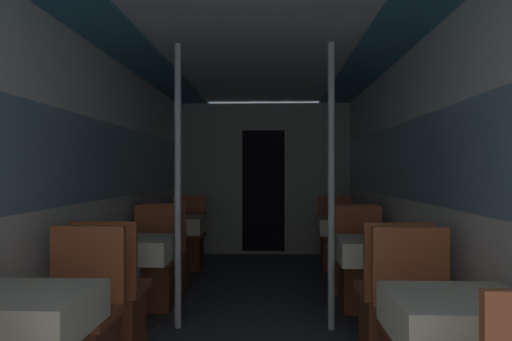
% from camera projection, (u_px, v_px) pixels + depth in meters
% --- Properties ---
extents(wall_left, '(0.05, 8.37, 2.28)m').
position_uv_depth(wall_left, '(99.00, 181.00, 4.23)').
color(wall_left, silver).
rests_on(wall_left, ground_plane).
extents(wall_right, '(0.05, 8.37, 2.28)m').
position_uv_depth(wall_right, '(415.00, 182.00, 4.14)').
color(wall_right, silver).
rests_on(wall_right, ground_plane).
extents(ceiling_panel, '(2.66, 8.37, 0.07)m').
position_uv_depth(ceiling_panel, '(255.00, 44.00, 4.18)').
color(ceiling_panel, silver).
rests_on(ceiling_panel, wall_left).
extents(bulkhead_far, '(2.61, 0.09, 2.28)m').
position_uv_depth(bulkhead_far, '(263.00, 179.00, 7.56)').
color(bulkhead_far, '#A8A8A3').
rests_on(bulkhead_far, ground_plane).
extents(dining_table_left_0, '(0.59, 0.59, 0.72)m').
position_uv_depth(dining_table_left_0, '(23.00, 319.00, 2.21)').
color(dining_table_left_0, '#4C4C51').
rests_on(dining_table_left_0, ground_plane).
extents(dining_table_left_1, '(0.59, 0.59, 0.72)m').
position_uv_depth(dining_table_left_1, '(136.00, 252.00, 4.01)').
color(dining_table_left_1, '#4C4C51').
rests_on(dining_table_left_1, ground_plane).
extents(chair_left_near_1, '(0.44, 0.44, 0.93)m').
position_uv_depth(chair_left_near_1, '(112.00, 312.00, 3.42)').
color(chair_left_near_1, brown).
rests_on(chair_left_near_1, ground_plane).
extents(chair_left_far_1, '(0.44, 0.44, 0.93)m').
position_uv_depth(chair_left_far_1, '(153.00, 275.00, 4.60)').
color(chair_left_far_1, brown).
rests_on(chair_left_far_1, ground_plane).
extents(support_pole_left_1, '(0.05, 0.05, 2.28)m').
position_uv_depth(support_pole_left_1, '(178.00, 186.00, 4.00)').
color(support_pole_left_1, silver).
rests_on(support_pole_left_1, ground_plane).
extents(dining_table_left_2, '(0.59, 0.59, 0.72)m').
position_uv_depth(dining_table_left_2, '(179.00, 227.00, 5.81)').
color(dining_table_left_2, '#4C4C51').
rests_on(dining_table_left_2, ground_plane).
extents(chair_left_near_2, '(0.44, 0.44, 0.93)m').
position_uv_depth(chair_left_near_2, '(168.00, 263.00, 5.23)').
color(chair_left_near_2, brown).
rests_on(chair_left_near_2, ground_plane).
extents(chair_left_far_2, '(0.44, 0.44, 0.93)m').
position_uv_depth(chair_left_far_2, '(187.00, 246.00, 6.40)').
color(chair_left_far_2, brown).
rests_on(chair_left_far_2, ground_plane).
extents(dining_table_right_0, '(0.59, 0.59, 0.72)m').
position_uv_depth(dining_table_right_0, '(460.00, 324.00, 2.14)').
color(dining_table_right_0, '#4C4C51').
rests_on(dining_table_right_0, ground_plane).
extents(dining_table_right_1, '(0.59, 0.59, 0.72)m').
position_uv_depth(dining_table_right_1, '(375.00, 254.00, 3.94)').
color(dining_table_right_1, '#4C4C51').
rests_on(dining_table_right_1, ground_plane).
extents(chair_right_near_1, '(0.44, 0.44, 0.93)m').
position_uv_depth(chair_right_near_1, '(392.00, 314.00, 3.36)').
color(chair_right_near_1, brown).
rests_on(chair_right_near_1, ground_plane).
extents(chair_right_far_1, '(0.44, 0.44, 0.93)m').
position_uv_depth(chair_right_far_1, '(362.00, 277.00, 4.53)').
color(chair_right_far_1, brown).
rests_on(chair_right_far_1, ground_plane).
extents(support_pole_right_1, '(0.05, 0.05, 2.28)m').
position_uv_depth(support_pole_right_1, '(331.00, 186.00, 3.96)').
color(support_pole_right_1, silver).
rests_on(support_pole_right_1, ground_plane).
extents(dining_table_right_2, '(0.59, 0.59, 0.72)m').
position_uv_depth(dining_table_right_2, '(343.00, 228.00, 5.75)').
color(dining_table_right_2, '#4C4C51').
rests_on(dining_table_right_2, ground_plane).
extents(chair_right_near_2, '(0.44, 0.44, 0.93)m').
position_uv_depth(chair_right_near_2, '(351.00, 264.00, 5.16)').
color(chair_right_near_2, brown).
rests_on(chair_right_near_2, ground_plane).
extents(chair_right_far_2, '(0.44, 0.44, 0.93)m').
position_uv_depth(chair_right_far_2, '(337.00, 247.00, 6.33)').
color(chair_right_far_2, brown).
rests_on(chair_right_far_2, ground_plane).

